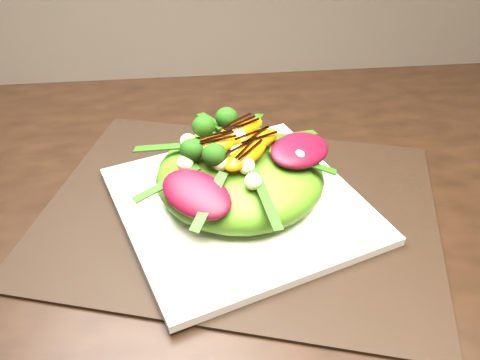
{
  "coord_description": "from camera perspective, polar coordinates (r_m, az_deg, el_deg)",
  "views": [
    {
      "loc": [
        -0.18,
        -0.43,
        1.16
      ],
      "look_at": [
        -0.13,
        0.06,
        0.8
      ],
      "focal_mm": 38.0,
      "sensor_mm": 36.0,
      "label": 1
    }
  ],
  "objects": [
    {
      "name": "plate_base",
      "position": [
        0.63,
        -0.0,
        -2.76
      ],
      "size": [
        0.36,
        0.36,
        0.01
      ],
      "primitive_type": "cube",
      "rotation": [
        0.0,
        0.0,
        0.34
      ],
      "color": "silver",
      "rests_on": "placemat"
    },
    {
      "name": "broccoli_floret",
      "position": [
        0.59,
        -5.88,
        4.81
      ],
      "size": [
        0.04,
        0.04,
        0.04
      ],
      "primitive_type": "sphere",
      "rotation": [
        0.0,
        0.0,
        0.06
      ],
      "color": "#133309",
      "rests_on": "lettuce_mound"
    },
    {
      "name": "orange_segment",
      "position": [
        0.6,
        -1.11,
        4.88
      ],
      "size": [
        0.07,
        0.03,
        0.02
      ],
      "primitive_type": "ellipsoid",
      "rotation": [
        0.0,
        0.0,
        0.0
      ],
      "color": "#E65803",
      "rests_on": "lettuce_mound"
    },
    {
      "name": "lettuce_mound",
      "position": [
        0.6,
        0.0,
        0.52
      ],
      "size": [
        0.22,
        0.22,
        0.07
      ],
      "primitive_type": "ellipsoid",
      "rotation": [
        0.0,
        0.0,
        -0.08
      ],
      "color": "#457215",
      "rests_on": "salad_bowl"
    },
    {
      "name": "placemat",
      "position": [
        0.63,
        -0.0,
        -3.27
      ],
      "size": [
        0.56,
        0.49,
        0.0
      ],
      "primitive_type": "cube",
      "rotation": [
        0.0,
        0.0,
        -0.29
      ],
      "color": "black",
      "rests_on": "dining_table"
    },
    {
      "name": "salad_bowl",
      "position": [
        0.62,
        -0.0,
        -1.75
      ],
      "size": [
        0.25,
        0.25,
        0.02
      ],
      "primitive_type": "cylinder",
      "rotation": [
        0.0,
        0.0,
        0.05
      ],
      "color": "white",
      "rests_on": "plate_base"
    },
    {
      "name": "radicchio_leaf",
      "position": [
        0.59,
        6.75,
        3.35
      ],
      "size": [
        0.1,
        0.1,
        0.02
      ],
      "primitive_type": "ellipsoid",
      "rotation": [
        0.0,
        0.0,
        0.71
      ],
      "color": "#450715",
      "rests_on": "lettuce_mound"
    },
    {
      "name": "dining_table",
      "position": [
        0.63,
        12.74,
        -7.21
      ],
      "size": [
        1.6,
        0.9,
        0.75
      ],
      "primitive_type": "cube",
      "color": "black",
      "rests_on": "floor"
    },
    {
      "name": "balsamic_drizzle",
      "position": [
        0.59,
        -1.12,
        5.65
      ],
      "size": [
        0.04,
        0.0,
        0.0
      ],
      "primitive_type": "cube",
      "rotation": [
        0.0,
        0.0,
        0.0
      ],
      "color": "black",
      "rests_on": "orange_segment"
    },
    {
      "name": "macadamia_nut",
      "position": [
        0.54,
        3.81,
        0.57
      ],
      "size": [
        0.02,
        0.02,
        0.02
      ],
      "primitive_type": "sphere",
      "rotation": [
        0.0,
        0.0,
        -0.35
      ],
      "color": "beige",
      "rests_on": "lettuce_mound"
    }
  ]
}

